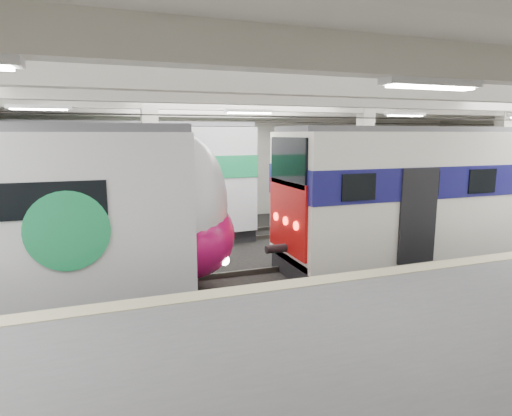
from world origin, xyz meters
name	(u,v)px	position (x,y,z in m)	size (l,w,h in m)	color
station_hall	(300,175)	(0.00, -1.74, 3.24)	(36.00, 24.00, 5.75)	black
older_rer	(467,191)	(7.14, 0.00, 2.34)	(13.50, 2.98, 4.45)	white
far_train	(49,186)	(-6.28, 5.50, 2.41)	(14.86, 3.64, 4.68)	silver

